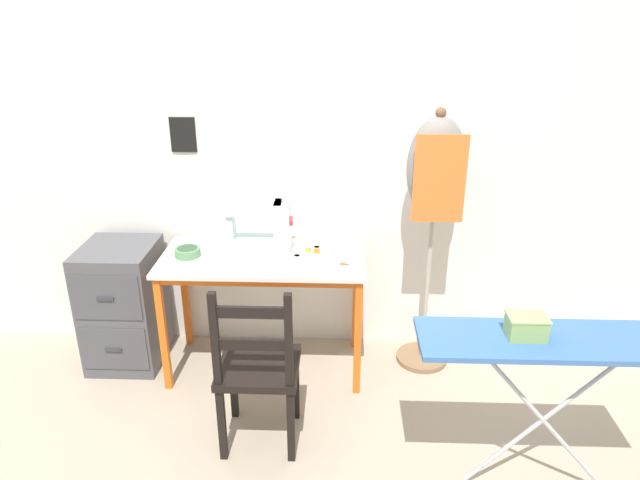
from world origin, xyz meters
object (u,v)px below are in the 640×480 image
(wooden_chair, at_px, (258,369))
(dress_form, at_px, (435,183))
(sewing_machine, at_px, (263,228))
(filing_cabinet, at_px, (124,305))
(fabric_bowl, at_px, (187,252))
(scissors, at_px, (349,265))
(thread_spool_near_machine, at_px, (297,258))
(storage_box, at_px, (526,326))
(thread_spool_mid_table, at_px, (308,249))
(ironing_board, at_px, (556,348))
(thread_spool_far_edge, at_px, (317,250))

(wooden_chair, bearing_deg, dress_form, 39.43)
(sewing_machine, bearing_deg, wooden_chair, -85.93)
(sewing_machine, relative_size, filing_cabinet, 0.49)
(fabric_bowl, xyz_separation_m, scissors, (0.94, -0.09, -0.02))
(sewing_machine, height_order, dress_form, dress_form)
(scissors, xyz_separation_m, thread_spool_near_machine, (-0.30, 0.06, 0.01))
(sewing_machine, relative_size, wooden_chair, 0.41)
(sewing_machine, xyz_separation_m, filing_cabinet, (-0.88, -0.03, -0.51))
(thread_spool_near_machine, distance_m, storage_box, 1.36)
(thread_spool_near_machine, height_order, wooden_chair, wooden_chair)
(sewing_machine, height_order, storage_box, sewing_machine)
(thread_spool_mid_table, bearing_deg, filing_cabinet, -178.62)
(thread_spool_mid_table, distance_m, ironing_board, 1.50)
(ironing_board, bearing_deg, fabric_bowl, 152.59)
(dress_form, bearing_deg, thread_spool_far_edge, -176.89)
(sewing_machine, height_order, scissors, sewing_machine)
(ironing_board, bearing_deg, sewing_machine, 143.22)
(scissors, bearing_deg, storage_box, -48.91)
(thread_spool_mid_table, bearing_deg, fabric_bowl, -172.95)
(wooden_chair, distance_m, dress_form, 1.42)
(thread_spool_near_machine, bearing_deg, dress_form, 10.49)
(scissors, bearing_deg, thread_spool_far_edge, 138.75)
(filing_cabinet, xyz_separation_m, ironing_board, (2.25, -0.99, 0.39))
(ironing_board, bearing_deg, filing_cabinet, 156.17)
(scissors, bearing_deg, wooden_chair, -128.40)
(thread_spool_far_edge, distance_m, wooden_chair, 0.84)
(thread_spool_near_machine, bearing_deg, filing_cabinet, 174.88)
(thread_spool_near_machine, distance_m, thread_spool_mid_table, 0.14)
(sewing_machine, bearing_deg, ironing_board, -36.78)
(ironing_board, bearing_deg, thread_spool_far_edge, 136.31)
(fabric_bowl, height_order, wooden_chair, wooden_chair)
(wooden_chair, relative_size, ironing_board, 0.80)
(storage_box, bearing_deg, dress_form, 103.30)
(thread_spool_mid_table, bearing_deg, dress_form, 1.51)
(storage_box, bearing_deg, sewing_machine, 140.44)
(thread_spool_mid_table, distance_m, storage_box, 1.41)
(thread_spool_mid_table, relative_size, filing_cabinet, 0.05)
(thread_spool_near_machine, relative_size, ironing_board, 0.04)
(thread_spool_near_machine, xyz_separation_m, thread_spool_far_edge, (0.11, 0.11, 0.00))
(scissors, height_order, wooden_chair, wooden_chair)
(thread_spool_far_edge, relative_size, dress_form, 0.03)
(thread_spool_near_machine, xyz_separation_m, filing_cabinet, (-1.09, 0.10, -0.38))
(scissors, relative_size, thread_spool_mid_table, 3.70)
(thread_spool_far_edge, bearing_deg, sewing_machine, 176.88)
(fabric_bowl, bearing_deg, ironing_board, -27.41)
(sewing_machine, distance_m, ironing_board, 1.71)
(dress_form, bearing_deg, thread_spool_near_machine, -169.51)
(scissors, bearing_deg, dress_form, 22.53)
(filing_cabinet, height_order, storage_box, storage_box)
(thread_spool_mid_table, bearing_deg, storage_box, -46.49)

